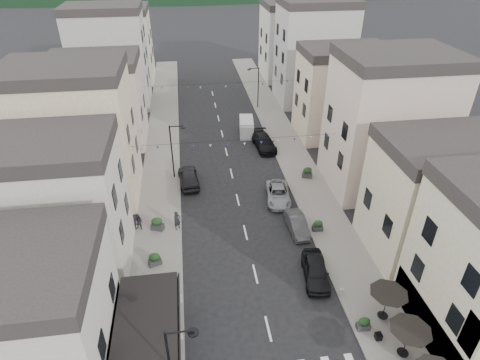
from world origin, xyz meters
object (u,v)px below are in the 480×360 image
at_px(delivery_van, 246,126).
at_px(pedestrian_b, 139,222).
at_px(parked_car_a, 316,271).
at_px(parked_car_e, 189,177).
at_px(parked_car_c, 278,194).
at_px(pedestrian_a, 177,220).
at_px(parked_car_d, 264,142).
at_px(parked_car_b, 297,224).

height_order(delivery_van, pedestrian_b, delivery_van).
bearing_deg(parked_car_a, parked_car_e, 129.55).
height_order(parked_car_c, pedestrian_a, pedestrian_a).
bearing_deg(parked_car_d, parked_car_b, -95.25).
xyz_separation_m(pedestrian_a, pedestrian_b, (-3.30, 0.37, -0.13)).
relative_size(parked_car_d, pedestrian_b, 3.39).
xyz_separation_m(parked_car_e, pedestrian_a, (-1.20, -7.42, 0.21)).
bearing_deg(parked_car_d, parked_car_a, -95.44).
bearing_deg(parked_car_a, parked_car_c, 100.80).
distance_m(delivery_van, pedestrian_a, 20.52).
bearing_deg(parked_car_a, delivery_van, 100.83).
distance_m(parked_car_c, pedestrian_b, 13.30).
relative_size(parked_car_b, parked_car_d, 0.77).
bearing_deg(delivery_van, parked_car_a, -80.52).
xyz_separation_m(parked_car_e, pedestrian_b, (-4.50, -7.06, 0.08)).
bearing_deg(pedestrian_a, parked_car_a, -68.15).
bearing_deg(delivery_van, parked_car_e, -118.28).
bearing_deg(parked_car_b, parked_car_d, 87.54).
distance_m(parked_car_a, pedestrian_b, 15.47).
distance_m(parked_car_b, parked_car_e, 12.75).
height_order(parked_car_b, delivery_van, delivery_van).
xyz_separation_m(parked_car_b, parked_car_c, (-0.62, 4.80, 0.01)).
xyz_separation_m(parked_car_b, pedestrian_a, (-10.30, 1.51, 0.36)).
relative_size(parked_car_a, parked_car_c, 0.92).
bearing_deg(parked_car_e, pedestrian_a, 75.80).
height_order(parked_car_c, parked_car_d, parked_car_d).
distance_m(parked_car_a, delivery_van, 25.73).
bearing_deg(parked_car_c, parked_car_e, 161.64).
xyz_separation_m(parked_car_d, pedestrian_a, (-10.40, -14.22, 0.26)).
bearing_deg(parked_car_c, parked_car_d, 93.90).
bearing_deg(delivery_van, parked_car_b, -79.41).
bearing_deg(parked_car_c, pedestrian_a, -153.59).
height_order(parked_car_d, delivery_van, delivery_van).
bearing_deg(delivery_van, pedestrian_a, -109.12).
bearing_deg(parked_car_e, parked_car_c, 148.95).
height_order(parked_car_a, delivery_van, delivery_van).
height_order(parked_car_b, pedestrian_a, pedestrian_a).
height_order(parked_car_a, parked_car_d, parked_car_d).
distance_m(parked_car_b, pedestrian_a, 10.42).
height_order(pedestrian_a, pedestrian_b, pedestrian_a).
xyz_separation_m(parked_car_c, pedestrian_b, (-12.97, -2.91, 0.22)).
xyz_separation_m(parked_car_a, pedestrian_b, (-13.49, 7.58, 0.14)).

